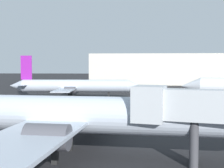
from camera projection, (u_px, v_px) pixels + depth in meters
name	position (u px, v px, depth m)	size (l,w,h in m)	color
airplane_at_gate	(74.00, 115.00, 26.79)	(36.65, 31.23, 10.79)	#B2BCCC
airplane_far_left	(74.00, 86.00, 74.48)	(31.48, 25.96, 10.24)	#B2BCCC
terminal_building	(168.00, 69.00, 136.09)	(65.08, 26.14, 12.66)	beige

